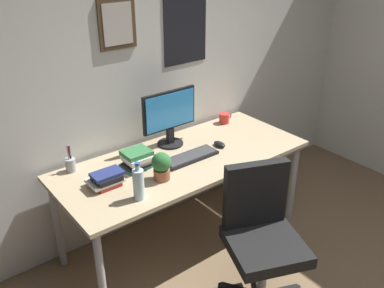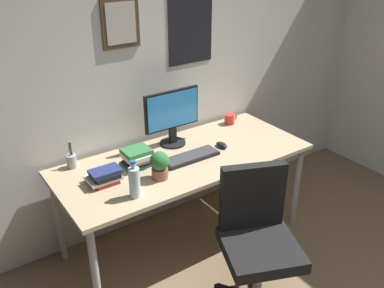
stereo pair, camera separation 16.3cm
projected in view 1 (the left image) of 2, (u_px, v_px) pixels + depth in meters
wall_back at (160, 67)px, 3.25m from camera, size 4.40×0.10×2.60m
desk at (184, 166)px, 3.11m from camera, size 1.88×0.80×0.76m
office_chair at (261, 230)px, 2.69m from camera, size 0.60×0.61×0.95m
monitor at (169, 116)px, 3.17m from camera, size 0.46×0.20×0.43m
keyboard at (190, 157)px, 3.06m from camera, size 0.43×0.15×0.03m
computer_mouse at (219, 144)px, 3.24m from camera, size 0.06×0.11×0.04m
water_bottle at (138, 184)px, 2.56m from camera, size 0.07×0.07×0.25m
coffee_mug_near at (224, 118)px, 3.63m from camera, size 0.13×0.09×0.09m
potted_plant at (161, 165)px, 2.76m from camera, size 0.13×0.13×0.20m
pen_cup at (71, 164)px, 2.88m from camera, size 0.07×0.07×0.20m
book_stack_left at (137, 159)px, 2.92m from camera, size 0.21×0.18×0.13m
book_stack_right at (106, 179)px, 2.72m from camera, size 0.22×0.17×0.10m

